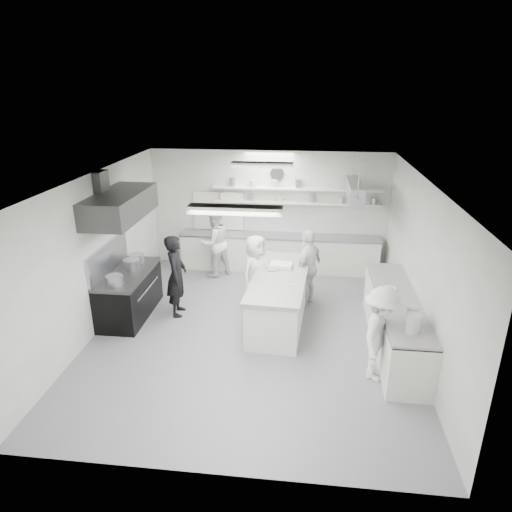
# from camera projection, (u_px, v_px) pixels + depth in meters

# --- Properties ---
(floor) EXTENTS (6.00, 7.00, 0.02)m
(floor) POSITION_uv_depth(u_px,v_px,m) (252.00, 332.00, 8.90)
(floor) COLOR gray
(floor) RESTS_ON ground
(ceiling) EXTENTS (6.00, 7.00, 0.02)m
(ceiling) POSITION_uv_depth(u_px,v_px,m) (252.00, 178.00, 7.81)
(ceiling) COLOR white
(ceiling) RESTS_ON wall_back
(wall_back) EXTENTS (6.00, 0.04, 3.00)m
(wall_back) POSITION_uv_depth(u_px,v_px,m) (269.00, 210.00, 11.60)
(wall_back) COLOR silver
(wall_back) RESTS_ON floor
(wall_front) EXTENTS (6.00, 0.04, 3.00)m
(wall_front) POSITION_uv_depth(u_px,v_px,m) (213.00, 373.00, 5.11)
(wall_front) COLOR silver
(wall_front) RESTS_ON floor
(wall_left) EXTENTS (0.04, 7.00, 3.00)m
(wall_left) POSITION_uv_depth(u_px,v_px,m) (96.00, 253.00, 8.68)
(wall_left) COLOR silver
(wall_left) RESTS_ON floor
(wall_right) EXTENTS (0.04, 7.00, 3.00)m
(wall_right) POSITION_uv_depth(u_px,v_px,m) (420.00, 267.00, 8.03)
(wall_right) COLOR silver
(wall_right) RESTS_ON floor
(stove) EXTENTS (0.80, 1.80, 0.90)m
(stove) POSITION_uv_depth(u_px,v_px,m) (130.00, 295.00, 9.38)
(stove) COLOR black
(stove) RESTS_ON floor
(exhaust_hood) EXTENTS (0.85, 2.00, 0.50)m
(exhaust_hood) POSITION_uv_depth(u_px,v_px,m) (120.00, 205.00, 8.70)
(exhaust_hood) COLOR #3A3A3B
(exhaust_hood) RESTS_ON wall_left
(back_counter) EXTENTS (5.00, 0.60, 0.92)m
(back_counter) POSITION_uv_depth(u_px,v_px,m) (279.00, 253.00, 11.66)
(back_counter) COLOR white
(back_counter) RESTS_ON floor
(shelf_lower) EXTENTS (4.20, 0.26, 0.04)m
(shelf_lower) POSITION_uv_depth(u_px,v_px,m) (296.00, 203.00, 11.32)
(shelf_lower) COLOR white
(shelf_lower) RESTS_ON wall_back
(shelf_upper) EXTENTS (4.20, 0.26, 0.04)m
(shelf_upper) POSITION_uv_depth(u_px,v_px,m) (297.00, 189.00, 11.19)
(shelf_upper) COLOR white
(shelf_upper) RESTS_ON wall_back
(pass_through_window) EXTENTS (1.30, 0.04, 1.00)m
(pass_through_window) POSITION_uv_depth(u_px,v_px,m) (219.00, 211.00, 11.74)
(pass_through_window) COLOR black
(pass_through_window) RESTS_ON wall_back
(wall_clock) EXTENTS (0.32, 0.05, 0.32)m
(wall_clock) POSITION_uv_depth(u_px,v_px,m) (277.00, 173.00, 11.20)
(wall_clock) COLOR white
(wall_clock) RESTS_ON wall_back
(right_counter) EXTENTS (0.74, 3.30, 0.94)m
(right_counter) POSITION_uv_depth(u_px,v_px,m) (395.00, 323.00, 8.25)
(right_counter) COLOR white
(right_counter) RESTS_ON floor
(pot_rack) EXTENTS (0.30, 1.60, 0.40)m
(pot_rack) POSITION_uv_depth(u_px,v_px,m) (354.00, 191.00, 10.08)
(pot_rack) COLOR #A1A4AD
(pot_rack) RESTS_ON ceiling
(light_fixture_front) EXTENTS (1.30, 0.25, 0.10)m
(light_fixture_front) POSITION_uv_depth(u_px,v_px,m) (235.00, 210.00, 6.17)
(light_fixture_front) COLOR white
(light_fixture_front) RESTS_ON ceiling
(light_fixture_rear) EXTENTS (1.30, 0.25, 0.10)m
(light_fixture_rear) POSITION_uv_depth(u_px,v_px,m) (262.00, 165.00, 9.51)
(light_fixture_rear) COLOR white
(light_fixture_rear) RESTS_ON ceiling
(prep_island) EXTENTS (1.12, 2.61, 0.94)m
(prep_island) POSITION_uv_depth(u_px,v_px,m) (279.00, 299.00, 9.14)
(prep_island) COLOR white
(prep_island) RESTS_ON floor
(stove_pot) EXTENTS (0.35, 0.35, 0.22)m
(stove_pot) POSITION_uv_depth(u_px,v_px,m) (132.00, 264.00, 9.43)
(stove_pot) COLOR #A1A4AD
(stove_pot) RESTS_ON stove
(cook_stove) EXTENTS (0.48, 0.67, 1.72)m
(cook_stove) POSITION_uv_depth(u_px,v_px,m) (176.00, 276.00, 9.28)
(cook_stove) COLOR black
(cook_stove) RESTS_ON floor
(cook_back) EXTENTS (1.06, 1.05, 1.73)m
(cook_back) POSITION_uv_depth(u_px,v_px,m) (214.00, 243.00, 11.18)
(cook_back) COLOR white
(cook_back) RESTS_ON floor
(cook_island_left) EXTENTS (0.85, 0.93, 1.59)m
(cook_island_left) POSITION_uv_depth(u_px,v_px,m) (256.00, 271.00, 9.66)
(cook_island_left) COLOR white
(cook_island_left) RESTS_ON floor
(cook_island_right) EXTENTS (0.83, 1.07, 1.70)m
(cook_island_right) POSITION_uv_depth(u_px,v_px,m) (308.00, 267.00, 9.74)
(cook_island_right) COLOR white
(cook_island_right) RESTS_ON floor
(cook_right) EXTENTS (0.94, 1.19, 1.61)m
(cook_right) POSITION_uv_depth(u_px,v_px,m) (380.00, 334.00, 7.24)
(cook_right) COLOR white
(cook_right) RESTS_ON floor
(bowl_island_a) EXTENTS (0.34, 0.34, 0.07)m
(bowl_island_a) POSITION_uv_depth(u_px,v_px,m) (273.00, 270.00, 9.27)
(bowl_island_a) COLOR #A1A4AD
(bowl_island_a) RESTS_ON prep_island
(bowl_island_b) EXTENTS (0.20, 0.20, 0.06)m
(bowl_island_b) POSITION_uv_depth(u_px,v_px,m) (293.00, 285.00, 8.58)
(bowl_island_b) COLOR white
(bowl_island_b) RESTS_ON prep_island
(bowl_right) EXTENTS (0.27, 0.27, 0.06)m
(bowl_right) POSITION_uv_depth(u_px,v_px,m) (389.00, 289.00, 8.42)
(bowl_right) COLOR white
(bowl_right) RESTS_ON right_counter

